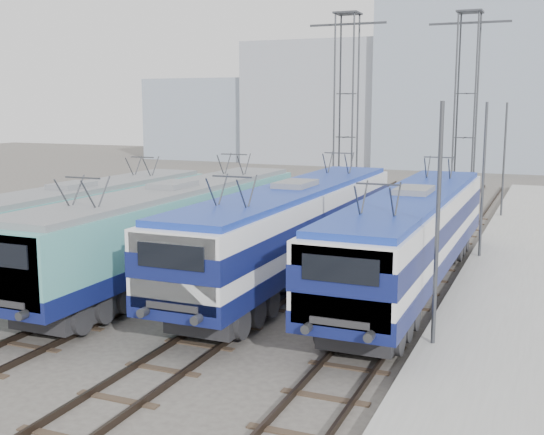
{
  "coord_description": "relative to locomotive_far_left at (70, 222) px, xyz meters",
  "views": [
    {
      "loc": [
        11.49,
        -16.59,
        6.92
      ],
      "look_at": [
        1.61,
        7.0,
        2.65
      ],
      "focal_mm": 45.0,
      "sensor_mm": 36.0,
      "label": 1
    }
  ],
  "objects": [
    {
      "name": "mast_mid",
      "position": [
        15.35,
        8.45,
        1.34
      ],
      "size": [
        0.12,
        0.12,
        7.0
      ],
      "primitive_type": "cylinder",
      "color": "#3F4247",
      "rests_on": "ground"
    },
    {
      "name": "building_center",
      "position": [
        10.75,
        56.45,
        6.84
      ],
      "size": [
        22.0,
        14.0,
        18.0
      ],
      "primitive_type": "cube",
      "color": "#8C9AAC",
      "rests_on": "ground"
    },
    {
      "name": "locomotive_center_right",
      "position": [
        9.0,
        2.08,
        0.19
      ],
      "size": [
        2.93,
        18.51,
        3.48
      ],
      "color": "#101851",
      "rests_on": "ground"
    },
    {
      "name": "locomotive_far_left",
      "position": [
        0.0,
        0.0,
        0.0
      ],
      "size": [
        2.74,
        17.31,
        3.26
      ],
      "color": "#101851",
      "rests_on": "ground"
    },
    {
      "name": "locomotive_center_left",
      "position": [
        4.5,
        0.46,
        0.1
      ],
      "size": [
        2.88,
        18.19,
        3.42
      ],
      "color": "#101851",
      "rests_on": "ground"
    },
    {
      "name": "platform",
      "position": [
        16.95,
        2.45,
        -2.01
      ],
      "size": [
        4.0,
        70.0,
        0.3
      ],
      "primitive_type": "cube",
      "color": "#9E9E99",
      "rests_on": "ground"
    },
    {
      "name": "mast_front",
      "position": [
        15.35,
        -3.55,
        1.34
      ],
      "size": [
        0.12,
        0.12,
        7.0
      ],
      "primitive_type": "cylinder",
      "color": "#3F4247",
      "rests_on": "ground"
    },
    {
      "name": "catenary_tower_west",
      "position": [
        6.75,
        16.45,
        4.48
      ],
      "size": [
        4.5,
        1.2,
        12.0
      ],
      "color": "#3F4247",
      "rests_on": "ground"
    },
    {
      "name": "catenary_tower_east",
      "position": [
        13.25,
        18.45,
        4.48
      ],
      "size": [
        4.5,
        1.2,
        12.0
      ],
      "color": "#3F4247",
      "rests_on": "ground"
    },
    {
      "name": "mast_rear",
      "position": [
        15.35,
        20.45,
        1.34
      ],
      "size": [
        0.12,
        0.12,
        7.0
      ],
      "primitive_type": "cylinder",
      "color": "#3F4247",
      "rests_on": "ground"
    },
    {
      "name": "ground",
      "position": [
        6.75,
        -5.55,
        -2.16
      ],
      "size": [
        160.0,
        160.0,
        0.0
      ],
      "primitive_type": "plane",
      "color": "#514C47"
    },
    {
      "name": "locomotive_far_right",
      "position": [
        13.5,
        2.43,
        0.16
      ],
      "size": [
        2.88,
        18.19,
        3.42
      ],
      "color": "#101851",
      "rests_on": "ground"
    },
    {
      "name": "building_far_west",
      "position": [
        -23.25,
        56.45,
        2.84
      ],
      "size": [
        14.0,
        10.0,
        10.0
      ],
      "primitive_type": "cube",
      "color": "#8C9AAC",
      "rests_on": "ground"
    },
    {
      "name": "building_west",
      "position": [
        -7.25,
        56.45,
        4.84
      ],
      "size": [
        18.0,
        12.0,
        14.0
      ],
      "primitive_type": "cube",
      "color": "#999FAB",
      "rests_on": "ground"
    }
  ]
}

